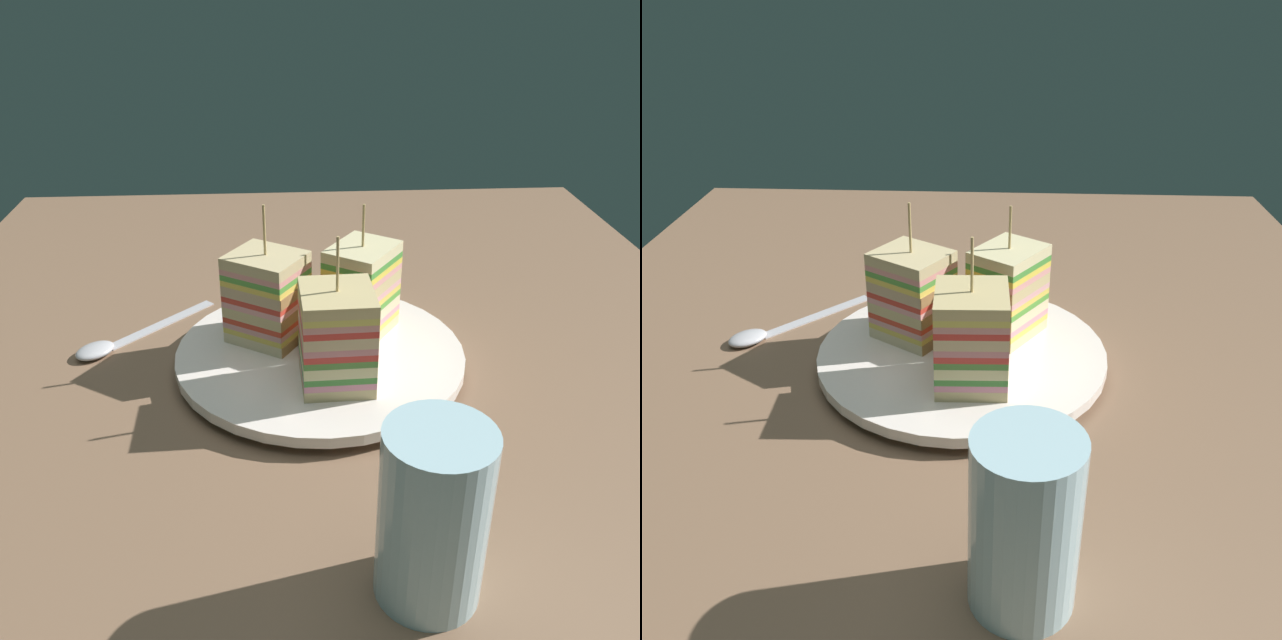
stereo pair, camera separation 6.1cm
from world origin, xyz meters
TOP-DOWN VIEW (x-y plane):
  - ground_plane at (0.00, 0.00)cm, footprint 102.42×84.25cm
  - plate at (0.00, 0.00)cm, footprint 25.86×25.86cm
  - sandwich_wedge_0 at (-3.34, 4.00)cm, footprint 8.01×7.68cm
  - sandwich_wedge_1 at (-2.46, -4.60)cm, footprint 7.91×8.18cm
  - sandwich_wedge_2 at (5.11, 1.03)cm, footprint 6.46×6.02cm
  - chip_pile at (-0.54, 0.11)cm, footprint 7.43×6.90cm
  - salad_garnish at (-8.26, 0.98)cm, footprint 6.38×5.62cm
  - spoon at (-4.71, -19.43)cm, footprint 13.01×12.60cm
  - drinking_glass at (25.22, 4.76)cm, footprint 6.29×6.29cm

SIDE VIEW (x-z plane):
  - ground_plane at x=0.00cm, z-range -1.80..0.00cm
  - spoon at x=-4.71cm, z-range -0.10..0.90cm
  - plate at x=0.00cm, z-range 0.19..1.96cm
  - salad_garnish at x=-8.26cm, z-range 1.62..3.16cm
  - chip_pile at x=-0.54cm, z-range 1.82..3.68cm
  - drinking_glass at x=25.22cm, z-range -0.81..10.62cm
  - sandwich_wedge_2 at x=5.11cm, z-range -0.51..12.32cm
  - sandwich_wedge_1 at x=-2.46cm, z-range -0.51..12.33cm
  - sandwich_wedge_0 at x=-3.34cm, z-range -0.19..12.21cm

